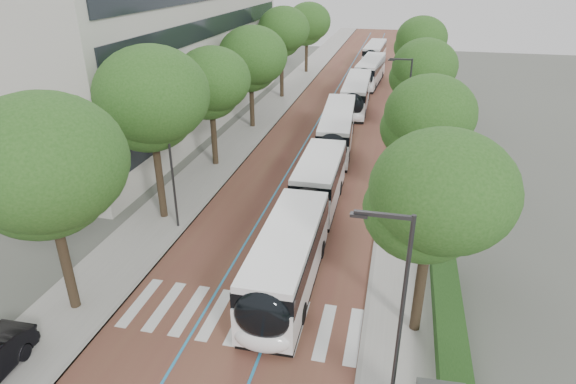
# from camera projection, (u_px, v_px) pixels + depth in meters

# --- Properties ---
(ground) EXTENTS (160.00, 160.00, 0.00)m
(ground) POSITION_uv_depth(u_px,v_px,m) (230.00, 333.00, 20.67)
(ground) COLOR #51544C
(ground) RESTS_ON ground
(road) EXTENTS (11.00, 140.00, 0.02)m
(road) POSITION_uv_depth(u_px,v_px,m) (344.00, 101.00, 55.87)
(road) COLOR brown
(road) RESTS_ON ground
(sidewalk_left) EXTENTS (4.00, 140.00, 0.12)m
(sidewalk_left) POSITION_uv_depth(u_px,v_px,m) (282.00, 97.00, 57.39)
(sidewalk_left) COLOR #9A9691
(sidewalk_left) RESTS_ON ground
(sidewalk_right) EXTENTS (4.00, 140.00, 0.12)m
(sidewalk_right) POSITION_uv_depth(u_px,v_px,m) (411.00, 104.00, 54.32)
(sidewalk_right) COLOR #9A9691
(sidewalk_right) RESTS_ON ground
(kerb_left) EXTENTS (0.20, 140.00, 0.14)m
(kerb_left) POSITION_uv_depth(u_px,v_px,m) (297.00, 98.00, 57.00)
(kerb_left) COLOR gray
(kerb_left) RESTS_ON ground
(kerb_right) EXTENTS (0.20, 140.00, 0.14)m
(kerb_right) POSITION_uv_depth(u_px,v_px,m) (394.00, 103.00, 54.71)
(kerb_right) COLOR gray
(kerb_right) RESTS_ON ground
(zebra_crossing) EXTENTS (10.55, 3.60, 0.01)m
(zebra_crossing) POSITION_uv_depth(u_px,v_px,m) (242.00, 318.00, 21.50)
(zebra_crossing) COLOR silver
(zebra_crossing) RESTS_ON ground
(lane_line_left) EXTENTS (0.12, 126.00, 0.01)m
(lane_line_left) POSITION_uv_depth(u_px,v_px,m) (331.00, 100.00, 56.19)
(lane_line_left) COLOR #2583BA
(lane_line_left) RESTS_ON road
(lane_line_right) EXTENTS (0.12, 126.00, 0.01)m
(lane_line_right) POSITION_uv_depth(u_px,v_px,m) (358.00, 101.00, 55.54)
(lane_line_right) COLOR #2583BA
(lane_line_right) RESTS_ON road
(office_building) EXTENTS (18.11, 40.00, 14.00)m
(office_building) POSITION_uv_depth(u_px,v_px,m) (131.00, 49.00, 46.30)
(office_building) COLOR #ABA89E
(office_building) RESTS_ON ground
(hedge) EXTENTS (1.20, 14.00, 0.80)m
(hedge) POSITION_uv_depth(u_px,v_px,m) (453.00, 359.00, 18.58)
(hedge) COLOR #1A3C14
(hedge) RESTS_ON sidewalk_right
(streetlight_near) EXTENTS (1.82, 0.20, 8.00)m
(streetlight_near) POSITION_uv_depth(u_px,v_px,m) (396.00, 310.00, 14.61)
(streetlight_near) COLOR #2C2C2E
(streetlight_near) RESTS_ON sidewalk_right
(streetlight_far) EXTENTS (1.82, 0.20, 8.00)m
(streetlight_far) POSITION_uv_depth(u_px,v_px,m) (405.00, 103.00, 36.62)
(streetlight_far) COLOR #2C2C2E
(streetlight_far) RESTS_ON sidewalk_right
(lamp_post_left) EXTENTS (0.14, 0.14, 8.00)m
(lamp_post_left) POSITION_uv_depth(u_px,v_px,m) (171.00, 164.00, 27.19)
(lamp_post_left) COLOR #2C2C2E
(lamp_post_left) RESTS_ON sidewalk_left
(trees_left) EXTENTS (6.46, 61.33, 9.94)m
(trees_left) POSITION_uv_depth(u_px,v_px,m) (237.00, 65.00, 40.59)
(trees_left) COLOR black
(trees_left) RESTS_ON ground
(trees_right) EXTENTS (5.77, 47.61, 8.60)m
(trees_right) POSITION_uv_depth(u_px,v_px,m) (421.00, 85.00, 36.78)
(trees_right) COLOR black
(trees_right) RESTS_ON ground
(lead_bus) EXTENTS (2.70, 18.42, 3.20)m
(lead_bus) POSITION_uv_depth(u_px,v_px,m) (303.00, 222.00, 26.20)
(lead_bus) COLOR black
(lead_bus) RESTS_ON ground
(bus_queued_0) EXTENTS (3.31, 12.53, 3.20)m
(bus_queued_0) POSITION_uv_depth(u_px,v_px,m) (337.00, 130.00, 40.67)
(bus_queued_0) COLOR white
(bus_queued_0) RESTS_ON ground
(bus_queued_1) EXTENTS (2.85, 12.46, 3.20)m
(bus_queued_1) POSITION_uv_depth(u_px,v_px,m) (356.00, 95.00, 51.76)
(bus_queued_1) COLOR white
(bus_queued_1) RESTS_ON ground
(bus_queued_2) EXTENTS (3.27, 12.53, 3.20)m
(bus_queued_2) POSITION_uv_depth(u_px,v_px,m) (370.00, 72.00, 62.81)
(bus_queued_2) COLOR white
(bus_queued_2) RESTS_ON ground
(bus_queued_3) EXTENTS (3.04, 12.49, 3.20)m
(bus_queued_3) POSITION_uv_depth(u_px,v_px,m) (374.00, 54.00, 75.25)
(bus_queued_3) COLOR white
(bus_queued_3) RESTS_ON ground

